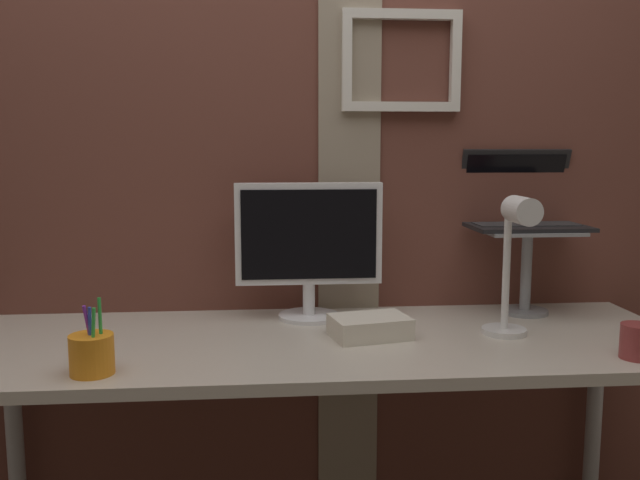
% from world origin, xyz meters
% --- Properties ---
extents(brick_wall_back, '(3.53, 0.15, 2.37)m').
position_xyz_m(brick_wall_back, '(0.00, 0.50, 1.18)').
color(brick_wall_back, brown).
rests_on(brick_wall_back, ground_plane).
extents(desk, '(1.94, 0.67, 0.77)m').
position_xyz_m(desk, '(0.12, 0.10, 0.69)').
color(desk, beige).
rests_on(desk, ground_plane).
extents(monitor, '(0.43, 0.18, 0.40)m').
position_xyz_m(monitor, '(0.10, 0.32, 1.00)').
color(monitor, white).
rests_on(monitor, desk).
extents(laptop_stand, '(0.28, 0.22, 0.26)m').
position_xyz_m(laptop_stand, '(0.75, 0.32, 0.94)').
color(laptop_stand, gray).
rests_on(laptop_stand, desk).
extents(laptop, '(0.35, 0.28, 0.24)m').
position_xyz_m(laptop, '(0.75, 0.39, 1.10)').
color(laptop, black).
rests_on(laptop, laptop_stand).
extents(desk_lamp, '(0.12, 0.20, 0.38)m').
position_xyz_m(desk_lamp, '(0.61, 0.05, 1.00)').
color(desk_lamp, white).
rests_on(desk_lamp, desk).
extents(pen_cup, '(0.10, 0.10, 0.17)m').
position_xyz_m(pen_cup, '(-0.42, -0.13, 0.81)').
color(pen_cup, orange).
rests_on(pen_cup, desk).
extents(coffee_mug, '(0.12, 0.08, 0.08)m').
position_xyz_m(coffee_mug, '(0.86, -0.13, 0.81)').
color(coffee_mug, maroon).
rests_on(coffee_mug, desk).
extents(paper_clutter_stack, '(0.22, 0.18, 0.06)m').
position_xyz_m(paper_clutter_stack, '(0.24, 0.10, 0.80)').
color(paper_clutter_stack, silver).
rests_on(paper_clutter_stack, desk).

